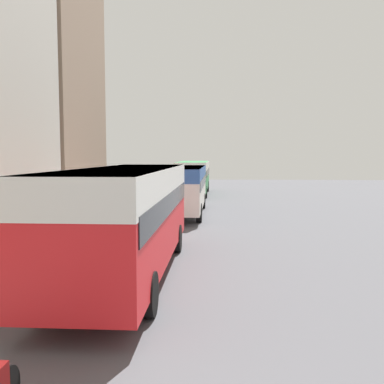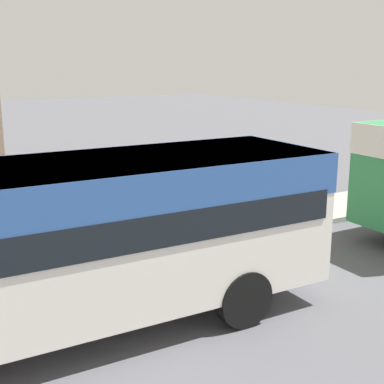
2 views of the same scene
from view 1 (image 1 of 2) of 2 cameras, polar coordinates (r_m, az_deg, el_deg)
name	(u,v)px [view 1 (image 1 of 2)]	position (r m, az deg, el deg)	size (l,w,h in m)	color
building_far_terrace	(28,90)	(24.47, -21.06, 12.56)	(6.34, 7.10, 13.83)	gray
bus_lead	(128,206)	(12.52, -8.58, -1.92)	(2.55, 10.21, 3.15)	red
bus_following	(182,183)	(25.44, -1.37, 1.16)	(2.61, 9.65, 2.84)	silver
bus_third_in_line	(194,173)	(38.52, 0.23, 2.54)	(2.60, 10.68, 2.96)	#2D8447
pedestrian_near_curb	(124,197)	(25.85, -9.12, -0.69)	(0.44, 0.44, 1.74)	#232838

